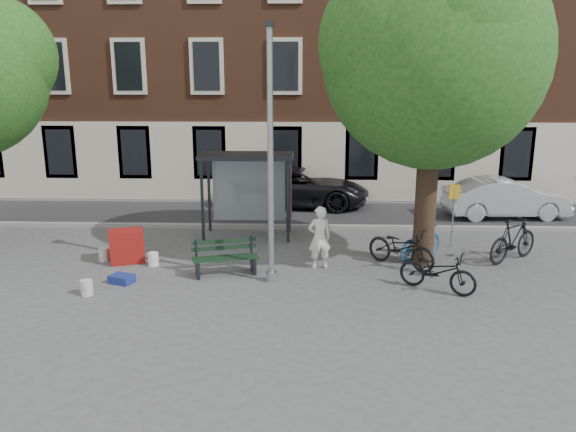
# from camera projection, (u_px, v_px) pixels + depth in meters

# --- Properties ---
(ground) EXTENTS (90.00, 90.00, 0.00)m
(ground) POSITION_uv_depth(u_px,v_px,m) (271.00, 281.00, 13.89)
(ground) COLOR #4C4C4F
(ground) RESTS_ON ground
(road) EXTENTS (40.00, 4.00, 0.01)m
(road) POSITION_uv_depth(u_px,v_px,m) (283.00, 214.00, 20.67)
(road) COLOR #28282B
(road) RESTS_ON ground
(curb_near) EXTENTS (40.00, 0.25, 0.12)m
(curb_near) POSITION_uv_depth(u_px,v_px,m) (281.00, 226.00, 18.72)
(curb_near) COLOR gray
(curb_near) RESTS_ON ground
(curb_far) EXTENTS (40.00, 0.25, 0.12)m
(curb_far) POSITION_uv_depth(u_px,v_px,m) (285.00, 201.00, 22.60)
(curb_far) COLOR gray
(curb_far) RESTS_ON ground
(building_row) EXTENTS (30.00, 8.00, 14.00)m
(building_row) POSITION_uv_depth(u_px,v_px,m) (289.00, 28.00, 24.80)
(building_row) COLOR brown
(building_row) RESTS_ON ground
(lamppost) EXTENTS (0.28, 0.35, 6.11)m
(lamppost) POSITION_uv_depth(u_px,v_px,m) (271.00, 170.00, 13.21)
(lamppost) COLOR #9EA0A3
(lamppost) RESTS_ON ground
(tree_right) EXTENTS (5.76, 5.60, 8.20)m
(tree_right) POSITION_uv_depth(u_px,v_px,m) (437.00, 47.00, 13.74)
(tree_right) COLOR black
(tree_right) RESTS_ON ground
(bus_shelter) EXTENTS (2.85, 1.45, 2.62)m
(bus_shelter) POSITION_uv_depth(u_px,v_px,m) (260.00, 176.00, 17.42)
(bus_shelter) COLOR #1E2328
(bus_shelter) RESTS_ON ground
(painter) EXTENTS (0.70, 0.55, 1.68)m
(painter) POSITION_uv_depth(u_px,v_px,m) (319.00, 238.00, 14.61)
(painter) COLOR white
(painter) RESTS_ON ground
(bench) EXTENTS (1.74, 0.96, 0.86)m
(bench) POSITION_uv_depth(u_px,v_px,m) (225.00, 259.00, 14.31)
(bench) COLOR #1E2328
(bench) RESTS_ON ground
(bike_a) EXTENTS (1.97, 1.87, 1.06)m
(bike_a) POSITION_uv_depth(u_px,v_px,m) (401.00, 247.00, 14.83)
(bike_a) COLOR black
(bike_a) RESTS_ON ground
(bike_b) EXTENTS (1.59, 1.46, 1.01)m
(bike_b) POSITION_uv_depth(u_px,v_px,m) (421.00, 241.00, 15.47)
(bike_b) COLOR #1A5792
(bike_b) RESTS_ON ground
(bike_c) EXTENTS (1.92, 1.53, 0.97)m
(bike_c) POSITION_uv_depth(u_px,v_px,m) (438.00, 271.00, 13.15)
(bike_c) COLOR black
(bike_c) RESTS_ON ground
(bike_d) EXTENTS (1.95, 1.67, 1.21)m
(bike_d) POSITION_uv_depth(u_px,v_px,m) (513.00, 240.00, 15.27)
(bike_d) COLOR black
(bike_d) RESTS_ON ground
(car_dark) EXTENTS (5.67, 3.04, 1.51)m
(car_dark) POSITION_uv_depth(u_px,v_px,m) (298.00, 187.00, 21.83)
(car_dark) COLOR black
(car_dark) RESTS_ON ground
(car_silver) EXTENTS (4.40, 1.79, 1.42)m
(car_silver) POSITION_uv_depth(u_px,v_px,m) (506.00, 198.00, 20.02)
(car_silver) COLOR #B1B5B9
(car_silver) RESTS_ON ground
(red_stand) EXTENTS (1.05, 0.88, 0.90)m
(red_stand) POSITION_uv_depth(u_px,v_px,m) (127.00, 246.00, 15.21)
(red_stand) COLOR maroon
(red_stand) RESTS_ON ground
(blue_crate) EXTENTS (0.66, 0.57, 0.20)m
(blue_crate) POSITION_uv_depth(u_px,v_px,m) (122.00, 279.00, 13.75)
(blue_crate) COLOR navy
(blue_crate) RESTS_ON ground
(bucket_a) EXTENTS (0.33, 0.33, 0.36)m
(bucket_a) POSITION_uv_depth(u_px,v_px,m) (87.00, 288.00, 12.96)
(bucket_a) COLOR silver
(bucket_a) RESTS_ON ground
(bucket_b) EXTENTS (0.33, 0.33, 0.36)m
(bucket_b) POSITION_uv_depth(u_px,v_px,m) (104.00, 255.00, 15.37)
(bucket_b) COLOR silver
(bucket_b) RESTS_ON ground
(bucket_c) EXTENTS (0.31, 0.31, 0.36)m
(bucket_c) POSITION_uv_depth(u_px,v_px,m) (153.00, 259.00, 14.98)
(bucket_c) COLOR white
(bucket_c) RESTS_ON ground
(notice_sign) EXTENTS (0.32, 0.04, 1.87)m
(notice_sign) POSITION_uv_depth(u_px,v_px,m) (454.00, 202.00, 16.42)
(notice_sign) COLOR #9EA0A3
(notice_sign) RESTS_ON ground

